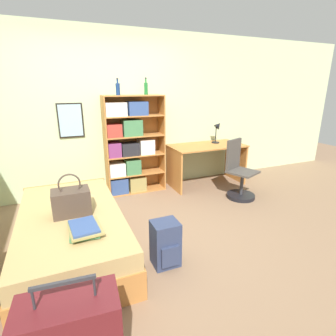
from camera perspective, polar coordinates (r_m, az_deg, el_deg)
The scene contains 12 objects.
ground_plane at distance 3.27m, azimuth -7.00°, elevation -14.67°, with size 14.00×14.00×0.00m, color #84664C.
wall_back at distance 4.40m, azimuth -13.72°, elevation 11.29°, with size 10.00×0.09×2.60m.
bed at distance 3.09m, azimuth -20.15°, elevation -12.81°, with size 1.03×1.95×0.46m.
handbag at distance 2.87m, azimuth -20.30°, elevation -6.85°, with size 0.37×0.24×0.44m.
book_stack_on_bed at distance 2.52m, azimuth -17.73°, elevation -12.53°, with size 0.30×0.37×0.08m.
bookcase at distance 4.34m, azimuth -8.44°, elevation 4.44°, with size 0.97×0.32×1.60m.
bottle_green at distance 4.16m, azimuth -10.86°, elevation 16.60°, with size 0.06×0.06×0.25m.
bottle_brown at distance 4.36m, azimuth -4.82°, elevation 16.92°, with size 0.06×0.06×0.26m.
desk at distance 4.77m, azimuth 8.39°, elevation 2.47°, with size 1.33×0.68×0.73m.
desk_lamp at distance 4.91m, azimuth 10.76°, elevation 8.43°, with size 0.19×0.14×0.40m.
desk_chair at distance 4.35m, azimuth 15.21°, elevation -2.34°, with size 0.53×0.53×0.94m.
backpack at distance 2.70m, azimuth -0.55°, elevation -16.18°, with size 0.26×0.26×0.47m.
Camera 1 is at (-0.71, -2.68, 1.72)m, focal length 28.00 mm.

